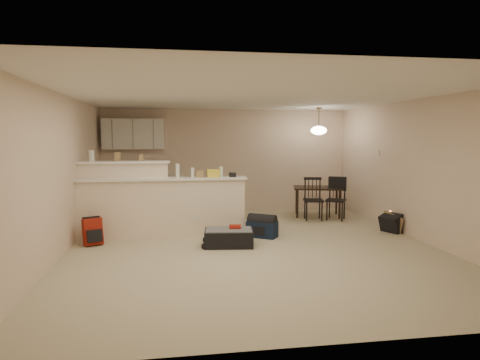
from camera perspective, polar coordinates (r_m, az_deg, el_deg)
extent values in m
plane|color=#BBB08F|center=(7.29, 1.65, -8.78)|extent=(7.00, 7.00, 0.00)
plane|color=white|center=(7.09, 1.70, 11.19)|extent=(7.00, 7.00, 0.00)
cube|color=beige|center=(10.53, -1.82, 2.59)|extent=(6.00, 0.02, 2.50)
cube|color=beige|center=(3.72, 11.62, -3.28)|extent=(6.00, 0.02, 2.50)
cube|color=beige|center=(7.17, -22.63, 0.68)|extent=(0.02, 7.00, 2.50)
cube|color=beige|center=(8.18, 22.82, 1.25)|extent=(0.02, 7.00, 2.50)
cube|color=beige|center=(7.95, -10.27, -3.78)|extent=(3.00, 0.28, 1.05)
cube|color=white|center=(7.88, -10.34, 0.13)|extent=(3.08, 0.38, 0.04)
cube|color=beige|center=(8.19, -15.16, -2.55)|extent=(1.60, 0.24, 1.35)
cube|color=white|center=(8.12, -15.29, 2.31)|extent=(1.68, 0.34, 0.04)
cube|color=white|center=(10.30, -14.01, 5.97)|extent=(1.40, 0.34, 0.70)
cube|color=white|center=(10.24, -12.76, -2.13)|extent=(1.80, 0.60, 0.90)
cube|color=beige|center=(9.51, 17.89, 3.49)|extent=(0.02, 0.12, 0.12)
cylinder|color=silver|center=(8.20, -19.19, 3.07)|extent=(0.10, 0.10, 0.20)
cube|color=#97784E|center=(8.13, -16.02, 3.00)|extent=(0.10, 0.07, 0.16)
cube|color=#97784E|center=(8.09, -13.03, 2.92)|extent=(0.08, 0.06, 0.12)
cylinder|color=silver|center=(7.86, -8.32, 1.25)|extent=(0.07, 0.07, 0.26)
cylinder|color=silver|center=(7.87, -6.35, 0.99)|extent=(0.06, 0.06, 0.18)
cube|color=#97784E|center=(7.90, -3.59, 0.88)|extent=(0.22, 0.18, 0.14)
cube|color=#97784E|center=(7.94, -1.01, 0.70)|extent=(0.12, 0.10, 0.08)
cylinder|color=silver|center=(7.91, -2.52, 1.12)|extent=(0.07, 0.07, 0.20)
cube|color=#97784E|center=(7.88, -5.40, 0.80)|extent=(0.14, 0.10, 0.12)
cube|color=black|center=(10.03, 10.31, -1.04)|extent=(1.23, 0.98, 0.04)
cylinder|color=black|center=(9.77, 7.66, -3.19)|extent=(0.05, 0.05, 0.64)
cylinder|color=black|center=(9.84, 13.15, -3.22)|extent=(0.05, 0.05, 0.64)
cylinder|color=black|center=(10.34, 7.55, -2.69)|extent=(0.05, 0.05, 0.64)
cylinder|color=black|center=(10.41, 12.74, -2.72)|extent=(0.05, 0.05, 0.64)
cylinder|color=brown|center=(9.98, 10.48, 8.07)|extent=(0.02, 0.02, 0.50)
cylinder|color=brown|center=(9.99, 10.50, 9.39)|extent=(0.12, 0.12, 0.03)
ellipsoid|color=white|center=(9.97, 10.45, 6.52)|extent=(0.36, 0.36, 0.20)
cube|color=black|center=(7.26, -1.51, -7.73)|extent=(0.86, 0.61, 0.27)
cube|color=maroon|center=(7.72, -19.05, -6.54)|extent=(0.35, 0.30, 0.45)
cube|color=#101D35|center=(7.89, 2.97, -6.57)|extent=(0.61, 0.54, 0.29)
cube|color=black|center=(8.77, 19.61, -5.48)|extent=(0.41, 0.47, 0.34)
cube|color=#97784E|center=(8.77, 19.61, -5.44)|extent=(0.18, 0.45, 0.36)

